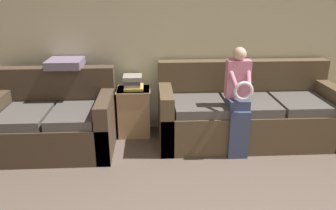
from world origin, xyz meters
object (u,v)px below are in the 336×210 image
object	(u,v)px
book_stack	(133,82)
throw_pillow	(65,63)
child_left_seated	(238,98)
side_shelf	(134,111)
couch_main	(246,114)
couch_side	(55,123)

from	to	relation	value
book_stack	throw_pillow	bearing A→B (deg)	-178.17
child_left_seated	book_stack	distance (m)	1.40
child_left_seated	side_shelf	distance (m)	1.44
book_stack	throw_pillow	world-z (taller)	throw_pillow
couch_main	child_left_seated	size ratio (longest dim) A/B	1.78
side_shelf	book_stack	distance (m)	0.40
couch_main	book_stack	xyz separation A→B (m)	(-1.48, 0.24, 0.38)
couch_side	throw_pillow	xyz separation A→B (m)	(0.12, 0.34, 0.68)
couch_side	book_stack	xyz separation A→B (m)	(0.97, 0.36, 0.40)
couch_main	couch_side	bearing A→B (deg)	-177.14
book_stack	throw_pillow	distance (m)	0.89
throw_pillow	couch_main	bearing A→B (deg)	-5.26
couch_side	child_left_seated	bearing A→B (deg)	-6.78
couch_main	couch_side	world-z (taller)	couch_main
couch_main	couch_side	distance (m)	2.45
side_shelf	couch_main	bearing A→B (deg)	-8.93
couch_main	book_stack	distance (m)	1.55
couch_main	book_stack	size ratio (longest dim) A/B	7.88
side_shelf	throw_pillow	bearing A→B (deg)	-178.76
side_shelf	throw_pillow	size ratio (longest dim) A/B	1.50
child_left_seated	couch_main	bearing A→B (deg)	58.94
book_stack	side_shelf	bearing A→B (deg)	-63.32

